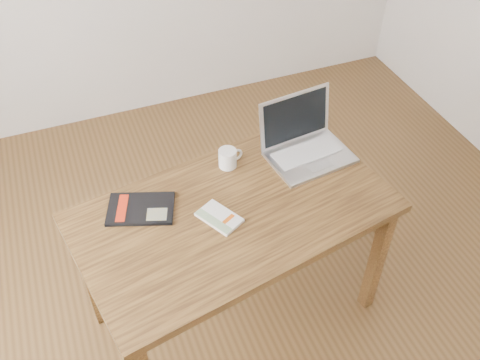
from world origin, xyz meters
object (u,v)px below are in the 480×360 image
object	(u,v)px
desk	(234,224)
coffee_mug	(228,158)
laptop	(305,143)
white_guidebook	(219,217)
black_guidebook	(141,209)

from	to	relation	value
desk	coffee_mug	size ratio (longest dim) A/B	12.08
laptop	desk	bearing A→B (deg)	-159.30
desk	white_guidebook	xyz separation A→B (m)	(-0.07, -0.02, 0.10)
desk	laptop	xyz separation A→B (m)	(0.43, 0.23, 0.14)
desk	white_guidebook	distance (m)	0.12
desk	white_guidebook	size ratio (longest dim) A/B	6.78
white_guidebook	laptop	distance (m)	0.57
desk	coffee_mug	distance (m)	0.31
black_guidebook	white_guidebook	bearing A→B (deg)	-100.26
laptop	coffee_mug	distance (m)	0.36
white_guidebook	coffee_mug	world-z (taller)	coffee_mug
laptop	coffee_mug	world-z (taller)	laptop
desk	coffee_mug	bearing A→B (deg)	63.98
desk	laptop	size ratio (longest dim) A/B	3.54
white_guidebook	coffee_mug	bearing A→B (deg)	34.99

